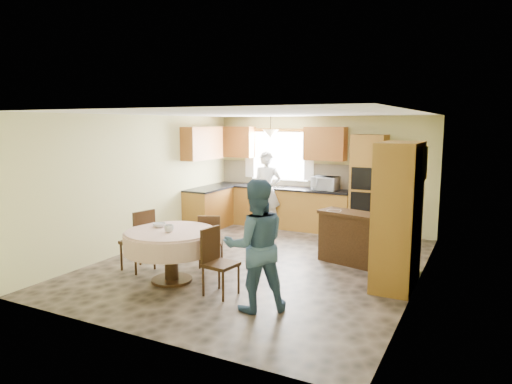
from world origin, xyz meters
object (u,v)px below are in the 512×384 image
Objects in this scene: chair_left at (140,237)px; person_dining at (256,245)px; chair_right at (216,258)px; person_sink at (267,191)px; sideboard at (353,240)px; chair_back at (210,238)px; cupboard at (398,215)px; dining_table at (171,242)px; oven_tower at (368,186)px.

person_dining is (2.33, -0.52, 0.29)m from chair_left.
person_sink is at bearing 22.89° from chair_right.
sideboard is at bearing -141.89° from person_dining.
chair_left is 1.07× the size of chair_right.
cupboard is at bearing 164.94° from chair_back.
person_dining reaches higher than chair_left.
dining_table is 0.88m from chair_right.
dining_table is (-1.94, -4.07, -0.45)m from oven_tower.
person_dining is at bearing -129.92° from cupboard.
person_dining is at bearing -94.52° from oven_tower.
person_dining is at bearing -12.42° from dining_table.
sideboard is at bearing 134.58° from chair_left.
oven_tower is 1.02× the size of cupboard.
oven_tower is at bearing -7.17° from chair_right.
chair_back is (0.88, 0.67, -0.06)m from chair_left.
chair_back is 2.88m from person_sink.
oven_tower reaches higher than chair_right.
sideboard is 2.90m from person_sink.
oven_tower is 2.93m from cupboard.
chair_right reaches higher than dining_table.
sideboard is at bearing 138.10° from cupboard.
chair_back is at bearing 80.43° from dining_table.
oven_tower reaches higher than person_dining.
chair_left is 0.57× the size of person_sink.
cupboard reaches higher than person_sink.
chair_back is at bearing -95.01° from person_sink.
oven_tower is 2.19m from person_sink.
person_sink reaches higher than chair_back.
cupboard is 2.22m from person_dining.
chair_right reaches higher than sideboard.
chair_left is at bearing 86.69° from chair_right.
person_dining is at bearing 88.48° from chair_left.
person_sink is at bearing -104.51° from person_dining.
chair_left is at bearing -51.17° from person_dining.
cupboard is at bearing -168.41° from person_dining.
oven_tower reaches higher than dining_table.
cupboard is at bearing 118.52° from chair_left.
chair_left is 0.59× the size of person_dining.
cupboard is (1.07, -2.73, -0.02)m from oven_tower.
person_sink is at bearing 93.13° from dining_table.
dining_table is 1.56× the size of chair_back.
person_dining reaches higher than chair_back.
person_dining is (1.59, -0.35, 0.22)m from dining_table.
oven_tower is at bearing -144.08° from chair_back.
cupboard is at bearing -47.95° from person_sink.
chair_right is (-1.07, -4.20, -0.55)m from oven_tower.
chair_left reaches higher than dining_table.
oven_tower is 4.54m from dining_table.
person_dining reaches higher than dining_table.
chair_left is at bearing -162.65° from cupboard.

